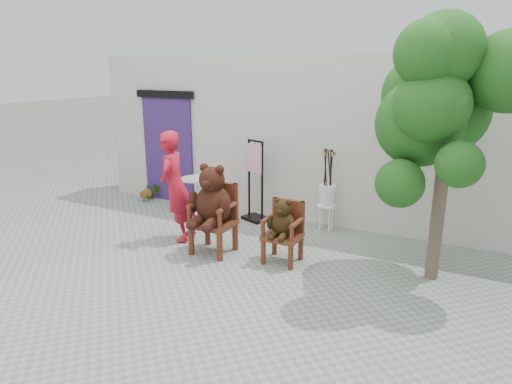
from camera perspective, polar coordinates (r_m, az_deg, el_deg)
ground_plane at (r=6.46m, az=-3.15°, el=-10.32°), size 60.00×60.00×0.00m
back_wall at (r=8.73m, az=7.06°, el=6.77°), size 9.00×1.00×3.00m
doorway at (r=9.78m, az=-10.91°, el=5.57°), size 1.40×0.11×2.33m
chair_big at (r=6.96m, az=-5.43°, el=-1.50°), size 0.69×0.74×1.40m
chair_small at (r=6.68m, az=3.43°, el=-4.11°), size 0.52×0.52×0.98m
person at (r=7.56m, az=-9.99°, el=0.65°), size 0.58×0.74×1.80m
cafe_table at (r=8.99m, az=-7.49°, el=0.11°), size 0.60×0.60×0.70m
display_stand at (r=8.46m, az=-0.08°, el=0.25°), size 0.54×0.49×1.51m
stool_bucket at (r=8.03m, az=8.88°, el=-0.34°), size 0.32×0.32×1.45m
tree at (r=6.28m, az=21.94°, el=10.50°), size 2.01×1.98×3.43m
potted_plant at (r=10.07m, az=-13.22°, el=0.05°), size 0.36×0.31×0.39m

